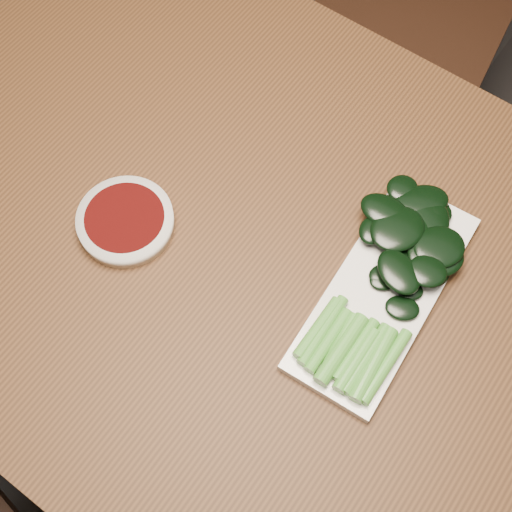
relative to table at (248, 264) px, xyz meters
The scene contains 5 objects.
ground 0.68m from the table, ahead, with size 6.00×6.00×0.00m, color #2A2828.
table is the anchor object (origin of this frame).
sauce_bowl 0.18m from the table, 152.30° to the right, with size 0.13×0.13×0.02m.
serving_plate 0.20m from the table, 12.33° to the left, with size 0.14×0.32×0.01m.
gai_lan 0.22m from the table, 22.65° to the left, with size 0.16×0.32×0.03m.
Camera 1 is at (0.25, -0.33, 1.58)m, focal length 50.00 mm.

